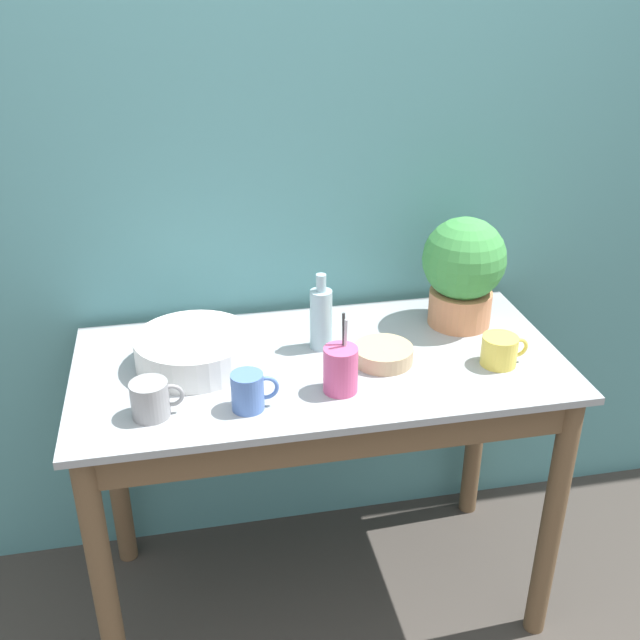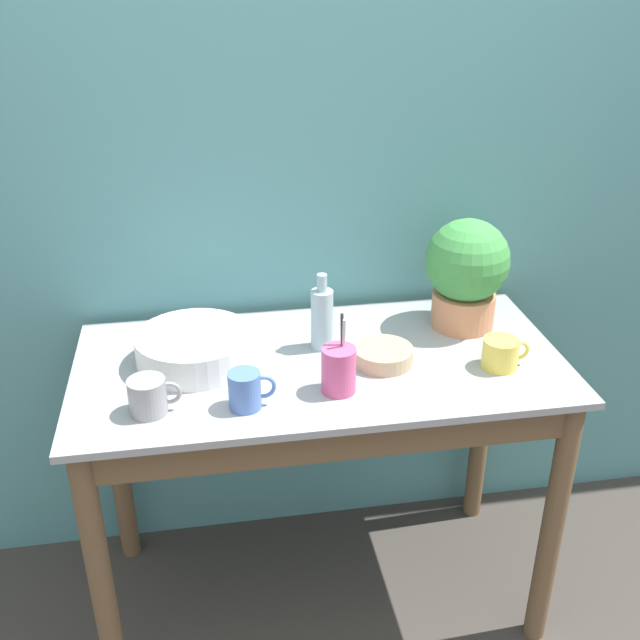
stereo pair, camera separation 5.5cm
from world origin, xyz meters
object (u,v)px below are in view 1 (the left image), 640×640
object	(u,v)px
mug_grey	(151,399)
utensil_cup	(341,369)
bowl_small_tan	(383,354)
mug_yellow	(500,350)
potted_plant	(463,269)
mug_blue	(249,391)
bowl_wash_large	(194,350)
bottle_tall	(321,318)

from	to	relation	value
mug_grey	utensil_cup	xyz separation A→B (m)	(0.46, 0.02, 0.02)
bowl_small_tan	utensil_cup	distance (m)	0.19
mug_grey	bowl_small_tan	xyz separation A→B (m)	(0.60, 0.14, -0.02)
mug_yellow	bowl_small_tan	distance (m)	0.30
potted_plant	bowl_small_tan	world-z (taller)	potted_plant
mug_blue	bowl_small_tan	xyz separation A→B (m)	(0.37, 0.15, -0.03)
bowl_small_tan	potted_plant	bearing A→B (deg)	32.23
bowl_wash_large	mug_grey	xyz separation A→B (m)	(-0.11, -0.22, 0.00)
mug_yellow	mug_grey	xyz separation A→B (m)	(-0.89, -0.06, 0.00)
mug_blue	bowl_small_tan	size ratio (longest dim) A/B	0.72
potted_plant	mug_yellow	bearing A→B (deg)	-85.73
potted_plant	mug_yellow	distance (m)	0.28
potted_plant	bowl_small_tan	size ratio (longest dim) A/B	2.02
mug_grey	bowl_small_tan	size ratio (longest dim) A/B	0.79
potted_plant	bowl_small_tan	xyz separation A→B (m)	(-0.28, -0.17, -0.15)
bottle_tall	mug_yellow	world-z (taller)	bottle_tall
bowl_small_tan	mug_blue	bearing A→B (deg)	-157.83
potted_plant	bottle_tall	world-z (taller)	potted_plant
bowl_wash_large	bowl_small_tan	size ratio (longest dim) A/B	1.94
bowl_wash_large	mug_blue	distance (m)	0.26
mug_yellow	mug_grey	world-z (taller)	mug_grey
mug_yellow	bowl_wash_large	bearing A→B (deg)	168.80
potted_plant	utensil_cup	bearing A→B (deg)	-145.21
bowl_small_tan	utensil_cup	bearing A→B (deg)	-140.62
bowl_wash_large	mug_yellow	xyz separation A→B (m)	(0.78, -0.16, -0.00)
bottle_tall	utensil_cup	world-z (taller)	bottle_tall
mug_yellow	utensil_cup	size ratio (longest dim) A/B	0.63
potted_plant	utensil_cup	size ratio (longest dim) A/B	1.59
bowl_small_tan	utensil_cup	world-z (taller)	utensil_cup
mug_yellow	mug_grey	distance (m)	0.90
bowl_wash_large	mug_grey	size ratio (longest dim) A/B	2.46
bottle_tall	utensil_cup	size ratio (longest dim) A/B	1.08
potted_plant	mug_blue	size ratio (longest dim) A/B	2.79
potted_plant	mug_grey	size ratio (longest dim) A/B	2.56
utensil_cup	bowl_wash_large	bearing A→B (deg)	150.07
bottle_tall	mug_grey	xyz separation A→B (m)	(-0.45, -0.25, -0.05)
mug_yellow	mug_blue	world-z (taller)	mug_blue
potted_plant	mug_yellow	xyz separation A→B (m)	(0.02, -0.25, -0.13)
bottle_tall	bowl_small_tan	size ratio (longest dim) A/B	1.37
bowl_wash_large	bottle_tall	xyz separation A→B (m)	(0.34, 0.03, 0.05)
potted_plant	bowl_wash_large	bearing A→B (deg)	-173.19
bowl_wash_large	mug_grey	world-z (taller)	mug_grey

